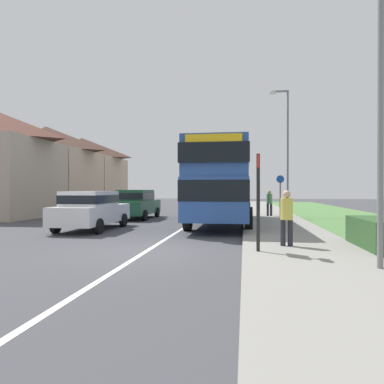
{
  "coord_description": "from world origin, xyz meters",
  "views": [
    {
      "loc": [
        2.65,
        -9.57,
        1.68
      ],
      "look_at": [
        0.63,
        4.24,
        1.6
      ],
      "focal_mm": 33.55,
      "sensor_mm": 36.0,
      "label": 1
    }
  ],
  "objects_px": {
    "double_decker_bus": "(222,180)",
    "parked_car_white": "(91,209)",
    "bus_stop_sign": "(258,195)",
    "street_lamp_near": "(376,34)",
    "pedestrian_walking_away": "(269,202)",
    "cycle_route_sign": "(280,194)",
    "pedestrian_at_stop": "(287,215)",
    "parked_car_dark_green": "(136,203)",
    "street_lamp_mid": "(286,145)"
  },
  "relations": [
    {
      "from": "pedestrian_at_stop",
      "to": "street_lamp_near",
      "type": "distance_m",
      "value": 4.85
    },
    {
      "from": "bus_stop_sign",
      "to": "street_lamp_near",
      "type": "relative_size",
      "value": 0.31
    },
    {
      "from": "double_decker_bus",
      "to": "pedestrian_walking_away",
      "type": "height_order",
      "value": "double_decker_bus"
    },
    {
      "from": "parked_car_dark_green",
      "to": "cycle_route_sign",
      "type": "relative_size",
      "value": 1.79
    },
    {
      "from": "parked_car_white",
      "to": "cycle_route_sign",
      "type": "relative_size",
      "value": 1.81
    },
    {
      "from": "street_lamp_near",
      "to": "parked_car_dark_green",
      "type": "bearing_deg",
      "value": 124.96
    },
    {
      "from": "bus_stop_sign",
      "to": "street_lamp_mid",
      "type": "xyz_separation_m",
      "value": [
        2.15,
        13.06,
        2.87
      ]
    },
    {
      "from": "parked_car_white",
      "to": "bus_stop_sign",
      "type": "bearing_deg",
      "value": -36.82
    },
    {
      "from": "double_decker_bus",
      "to": "street_lamp_near",
      "type": "distance_m",
      "value": 10.7
    },
    {
      "from": "parked_car_dark_green",
      "to": "street_lamp_near",
      "type": "relative_size",
      "value": 0.54
    },
    {
      "from": "street_lamp_near",
      "to": "bus_stop_sign",
      "type": "bearing_deg",
      "value": 143.1
    },
    {
      "from": "parked_car_white",
      "to": "pedestrian_at_stop",
      "type": "relative_size",
      "value": 2.73
    },
    {
      "from": "double_decker_bus",
      "to": "pedestrian_at_stop",
      "type": "relative_size",
      "value": 5.79
    },
    {
      "from": "street_lamp_near",
      "to": "double_decker_bus",
      "type": "bearing_deg",
      "value": 110.63
    },
    {
      "from": "double_decker_bus",
      "to": "street_lamp_mid",
      "type": "bearing_deg",
      "value": 54.62
    },
    {
      "from": "pedestrian_at_stop",
      "to": "parked_car_dark_green",
      "type": "bearing_deg",
      "value": 126.71
    },
    {
      "from": "double_decker_bus",
      "to": "street_lamp_near",
      "type": "height_order",
      "value": "street_lamp_near"
    },
    {
      "from": "pedestrian_walking_away",
      "to": "street_lamp_mid",
      "type": "distance_m",
      "value": 3.59
    },
    {
      "from": "parked_car_dark_green",
      "to": "cycle_route_sign",
      "type": "height_order",
      "value": "cycle_route_sign"
    },
    {
      "from": "pedestrian_at_stop",
      "to": "cycle_route_sign",
      "type": "relative_size",
      "value": 0.66
    },
    {
      "from": "double_decker_bus",
      "to": "parked_car_dark_green",
      "type": "height_order",
      "value": "double_decker_bus"
    },
    {
      "from": "pedestrian_walking_away",
      "to": "street_lamp_near",
      "type": "height_order",
      "value": "street_lamp_near"
    },
    {
      "from": "pedestrian_walking_away",
      "to": "cycle_route_sign",
      "type": "relative_size",
      "value": 0.66
    },
    {
      "from": "parked_car_dark_green",
      "to": "pedestrian_at_stop",
      "type": "relative_size",
      "value": 2.71
    },
    {
      "from": "double_decker_bus",
      "to": "bus_stop_sign",
      "type": "distance_m",
      "value": 8.18
    },
    {
      "from": "parked_car_dark_green",
      "to": "cycle_route_sign",
      "type": "xyz_separation_m",
      "value": [
        8.27,
        0.86,
        0.5
      ]
    },
    {
      "from": "double_decker_bus",
      "to": "pedestrian_at_stop",
      "type": "bearing_deg",
      "value": -72.3
    },
    {
      "from": "double_decker_bus",
      "to": "parked_car_white",
      "type": "height_order",
      "value": "double_decker_bus"
    },
    {
      "from": "parked_car_white",
      "to": "street_lamp_mid",
      "type": "distance_m",
      "value": 12.47
    },
    {
      "from": "parked_car_white",
      "to": "cycle_route_sign",
      "type": "height_order",
      "value": "cycle_route_sign"
    },
    {
      "from": "bus_stop_sign",
      "to": "cycle_route_sign",
      "type": "relative_size",
      "value": 1.03
    },
    {
      "from": "street_lamp_near",
      "to": "parked_car_white",
      "type": "bearing_deg",
      "value": 143.16
    },
    {
      "from": "pedestrian_walking_away",
      "to": "bus_stop_sign",
      "type": "xyz_separation_m",
      "value": [
        -1.15,
        -12.79,
        0.56
      ]
    },
    {
      "from": "bus_stop_sign",
      "to": "cycle_route_sign",
      "type": "height_order",
      "value": "bus_stop_sign"
    },
    {
      "from": "cycle_route_sign",
      "to": "pedestrian_at_stop",
      "type": "bearing_deg",
      "value": -94.61
    },
    {
      "from": "double_decker_bus",
      "to": "bus_stop_sign",
      "type": "height_order",
      "value": "double_decker_bus"
    },
    {
      "from": "pedestrian_walking_away",
      "to": "cycle_route_sign",
      "type": "distance_m",
      "value": 1.22
    },
    {
      "from": "double_decker_bus",
      "to": "pedestrian_walking_away",
      "type": "distance_m",
      "value": 5.54
    },
    {
      "from": "pedestrian_walking_away",
      "to": "street_lamp_near",
      "type": "bearing_deg",
      "value": -85.72
    },
    {
      "from": "parked_car_dark_green",
      "to": "bus_stop_sign",
      "type": "xyz_separation_m",
      "value": [
        6.58,
        -10.93,
        0.62
      ]
    },
    {
      "from": "parked_car_dark_green",
      "to": "street_lamp_mid",
      "type": "bearing_deg",
      "value": 13.67
    },
    {
      "from": "parked_car_white",
      "to": "pedestrian_at_stop",
      "type": "distance_m",
      "value": 8.54
    },
    {
      "from": "pedestrian_at_stop",
      "to": "street_lamp_near",
      "type": "relative_size",
      "value": 0.2
    },
    {
      "from": "pedestrian_walking_away",
      "to": "cycle_route_sign",
      "type": "xyz_separation_m",
      "value": [
        0.54,
        -0.99,
        0.45
      ]
    },
    {
      "from": "parked_car_dark_green",
      "to": "street_lamp_near",
      "type": "xyz_separation_m",
      "value": [
        8.81,
        -12.61,
        3.84
      ]
    },
    {
      "from": "pedestrian_at_stop",
      "to": "street_lamp_mid",
      "type": "xyz_separation_m",
      "value": [
        1.33,
        12.05,
        3.44
      ]
    },
    {
      "from": "pedestrian_walking_away",
      "to": "bus_stop_sign",
      "type": "relative_size",
      "value": 0.64
    },
    {
      "from": "bus_stop_sign",
      "to": "street_lamp_near",
      "type": "bearing_deg",
      "value": -36.9
    },
    {
      "from": "pedestrian_at_stop",
      "to": "street_lamp_near",
      "type": "bearing_deg",
      "value": -62.22
    },
    {
      "from": "parked_car_white",
      "to": "street_lamp_mid",
      "type": "bearing_deg",
      "value": 42.2
    }
  ]
}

